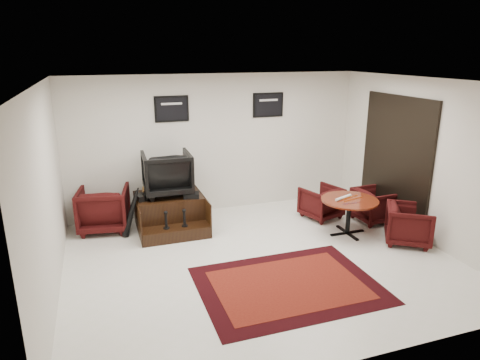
% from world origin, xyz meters
% --- Properties ---
extents(ground, '(6.00, 6.00, 0.00)m').
position_xyz_m(ground, '(0.00, 0.00, 0.00)').
color(ground, white).
rests_on(ground, ground).
extents(room_shell, '(6.02, 5.02, 2.81)m').
position_xyz_m(room_shell, '(0.41, 0.12, 1.79)').
color(room_shell, silver).
rests_on(room_shell, ground).
extents(area_rug, '(2.53, 1.89, 0.01)m').
position_xyz_m(area_rug, '(0.09, -0.84, 0.01)').
color(area_rug, black).
rests_on(area_rug, ground).
extents(shine_podium, '(1.23, 1.26, 0.63)m').
position_xyz_m(shine_podium, '(-1.14, 1.78, 0.29)').
color(shine_podium, black).
rests_on(shine_podium, ground).
extents(shine_chair, '(0.89, 0.84, 0.89)m').
position_xyz_m(shine_chair, '(-1.14, 1.92, 1.08)').
color(shine_chair, black).
rests_on(shine_chair, shine_podium).
extents(shoes_pair, '(0.28, 0.31, 0.10)m').
position_xyz_m(shoes_pair, '(-1.63, 1.74, 0.68)').
color(shoes_pair, black).
rests_on(shoes_pair, shine_podium).
extents(polish_kit, '(0.32, 0.25, 0.10)m').
position_xyz_m(polish_kit, '(-0.77, 1.56, 0.68)').
color(polish_kit, black).
rests_on(polish_kit, shine_podium).
extents(umbrella_black, '(0.35, 0.13, 0.94)m').
position_xyz_m(umbrella_black, '(-1.85, 1.62, 0.47)').
color(umbrella_black, black).
rests_on(umbrella_black, ground).
extents(umbrella_hooked, '(0.31, 0.12, 0.83)m').
position_xyz_m(umbrella_hooked, '(-1.85, 1.81, 0.41)').
color(umbrella_hooked, black).
rests_on(umbrella_hooked, ground).
extents(armchair_side, '(1.00, 0.96, 0.90)m').
position_xyz_m(armchair_side, '(-2.31, 2.10, 0.45)').
color(armchair_side, black).
rests_on(armchair_side, ground).
extents(meeting_table, '(1.01, 1.01, 0.66)m').
position_xyz_m(meeting_table, '(1.88, 0.47, 0.58)').
color(meeting_table, '#4B130A').
rests_on(meeting_table, ground).
extents(table_chair_back, '(0.84, 0.81, 0.70)m').
position_xyz_m(table_chair_back, '(1.81, 1.34, 0.35)').
color(table_chair_back, black).
rests_on(table_chair_back, ground).
extents(table_chair_window, '(0.69, 0.73, 0.72)m').
position_xyz_m(table_chair_window, '(2.71, 0.84, 0.36)').
color(table_chair_window, black).
rests_on(table_chair_window, ground).
extents(table_chair_corner, '(0.97, 0.98, 0.75)m').
position_xyz_m(table_chair_corner, '(2.66, -0.21, 0.37)').
color(table_chair_corner, black).
rests_on(table_chair_corner, ground).
extents(paper_roll, '(0.41, 0.20, 0.05)m').
position_xyz_m(paper_roll, '(1.79, 0.53, 0.69)').
color(paper_roll, white).
rests_on(paper_roll, meeting_table).
extents(table_clutter, '(0.56, 0.39, 0.01)m').
position_xyz_m(table_clutter, '(1.91, 0.45, 0.67)').
color(table_clutter, '#D7500B').
rests_on(table_clutter, meeting_table).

